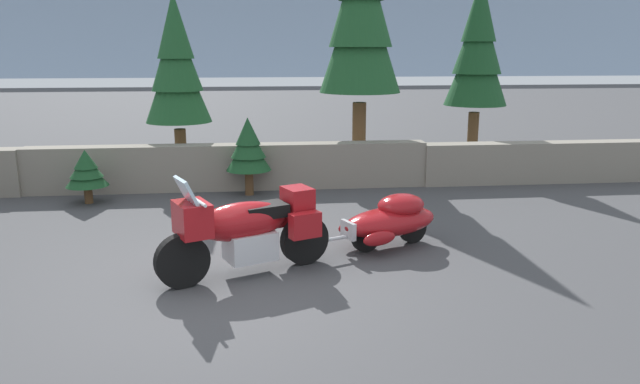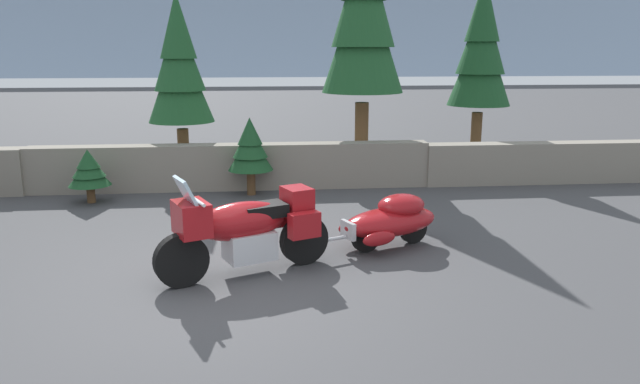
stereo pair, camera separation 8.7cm
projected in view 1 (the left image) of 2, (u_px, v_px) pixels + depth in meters
ground_plane at (213, 292)px, 7.04m from camera, size 80.00×80.00×0.00m
stone_guard_wall at (219, 168)px, 12.07m from camera, size 24.00×0.51×0.92m
distant_ridgeline at (250, 16)px, 97.41m from camera, size 240.00×80.00×16.00m
touring_motorcycle at (246, 228)px, 7.44m from camera, size 2.17×1.28×1.33m
car_shaped_trailer at (391, 219)px, 8.57m from camera, size 2.16×1.24×0.76m
pine_tree_tall at (361, 9)px, 12.55m from camera, size 1.74×1.74×5.74m
pine_tree_secondary at (176, 65)px, 12.37m from camera, size 1.37×1.37×3.94m
pine_tree_far_right at (478, 48)px, 14.16m from camera, size 1.49×1.49×4.49m
pine_sapling_near at (248, 147)px, 11.53m from camera, size 0.87×0.87×1.52m
pine_sapling_farther at (86, 170)px, 10.97m from camera, size 0.77×0.77×1.00m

